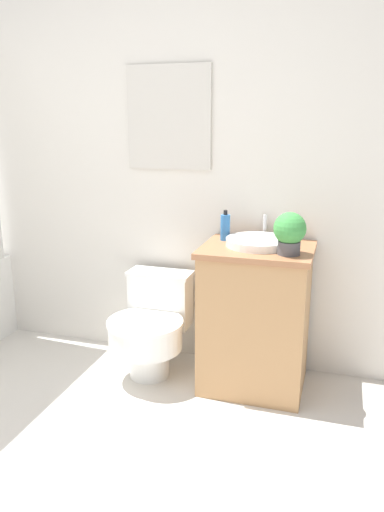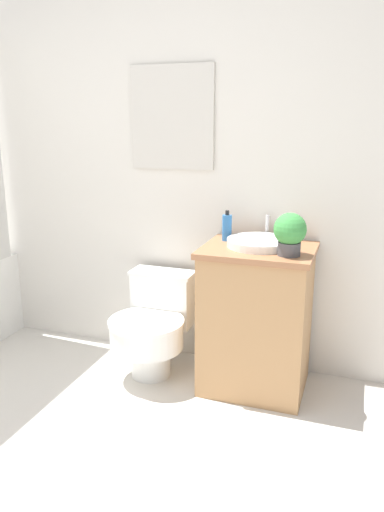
# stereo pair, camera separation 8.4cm
# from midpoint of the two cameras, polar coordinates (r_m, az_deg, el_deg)

# --- Properties ---
(wall_back) EXTENTS (3.60, 0.07, 2.50)m
(wall_back) POSITION_cam_midpoint_polar(r_m,az_deg,el_deg) (3.10, -11.04, 12.03)
(wall_back) COLOR silver
(wall_back) RESTS_ON ground_plane
(toilet) EXTENTS (0.42, 0.54, 0.56)m
(toilet) POSITION_cam_midpoint_polar(r_m,az_deg,el_deg) (2.87, -5.50, -7.95)
(toilet) COLOR white
(toilet) RESTS_ON ground_plane
(vanity) EXTENTS (0.57, 0.47, 0.78)m
(vanity) POSITION_cam_midpoint_polar(r_m,az_deg,el_deg) (2.70, 6.34, -7.03)
(vanity) COLOR #AD7F51
(vanity) RESTS_ON ground_plane
(sink) EXTENTS (0.34, 0.37, 0.13)m
(sink) POSITION_cam_midpoint_polar(r_m,az_deg,el_deg) (2.59, 6.70, 1.60)
(sink) COLOR white
(sink) RESTS_ON vanity
(soap_bottle) EXTENTS (0.05, 0.05, 0.16)m
(soap_bottle) POSITION_cam_midpoint_polar(r_m,az_deg,el_deg) (2.69, 2.93, 3.31)
(soap_bottle) COLOR #2D6BB2
(soap_bottle) RESTS_ON vanity
(potted_plant) EXTENTS (0.16, 0.16, 0.21)m
(potted_plant) POSITION_cam_midpoint_polar(r_m,az_deg,el_deg) (2.42, 10.13, 2.74)
(potted_plant) COLOR #4C4C51
(potted_plant) RESTS_ON vanity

